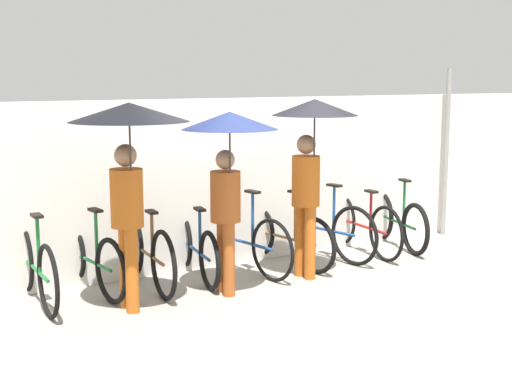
{
  "coord_description": "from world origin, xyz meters",
  "views": [
    {
      "loc": [
        -4.07,
        -5.66,
        2.29
      ],
      "look_at": [
        0.0,
        1.17,
        1.0
      ],
      "focal_mm": 50.0,
      "sensor_mm": 36.0,
      "label": 1
    }
  ],
  "objects_px": {
    "parked_bicycle_1": "(90,259)",
    "parked_bicycle_2": "(147,252)",
    "parked_bicycle_0": "(35,267)",
    "parked_bicycle_3": "(195,248)",
    "parked_bicycle_7": "(362,224)",
    "pedestrian_leading": "(129,143)",
    "parked_bicycle_4": "(242,239)",
    "pedestrian_center": "(228,152)",
    "parked_bicycle_5": "(284,236)",
    "parked_bicycle_6": "(322,227)",
    "pedestrian_trailing": "(311,140)",
    "parked_bicycle_8": "(397,221)"
  },
  "relations": [
    {
      "from": "parked_bicycle_1",
      "to": "parked_bicycle_7",
      "type": "relative_size",
      "value": 0.95
    },
    {
      "from": "parked_bicycle_5",
      "to": "parked_bicycle_8",
      "type": "xyz_separation_m",
      "value": [
        1.81,
        -0.02,
        0.0
      ]
    },
    {
      "from": "parked_bicycle_2",
      "to": "pedestrian_center",
      "type": "distance_m",
      "value": 1.51
    },
    {
      "from": "parked_bicycle_2",
      "to": "parked_bicycle_4",
      "type": "relative_size",
      "value": 1.01
    },
    {
      "from": "parked_bicycle_8",
      "to": "pedestrian_center",
      "type": "height_order",
      "value": "pedestrian_center"
    },
    {
      "from": "parked_bicycle_3",
      "to": "parked_bicycle_2",
      "type": "bearing_deg",
      "value": 101.56
    },
    {
      "from": "pedestrian_leading",
      "to": "pedestrian_trailing",
      "type": "relative_size",
      "value": 1.0
    },
    {
      "from": "parked_bicycle_5",
      "to": "parked_bicycle_0",
      "type": "bearing_deg",
      "value": 81.9
    },
    {
      "from": "parked_bicycle_4",
      "to": "parked_bicycle_7",
      "type": "relative_size",
      "value": 1.02
    },
    {
      "from": "parked_bicycle_0",
      "to": "pedestrian_trailing",
      "type": "xyz_separation_m",
      "value": [
        2.91,
        -0.69,
        1.21
      ]
    },
    {
      "from": "pedestrian_leading",
      "to": "parked_bicycle_2",
      "type": "bearing_deg",
      "value": -119.84
    },
    {
      "from": "parked_bicycle_0",
      "to": "parked_bicycle_6",
      "type": "xyz_separation_m",
      "value": [
        3.62,
        0.04,
        0.01
      ]
    },
    {
      "from": "parked_bicycle_6",
      "to": "pedestrian_center",
      "type": "height_order",
      "value": "pedestrian_center"
    },
    {
      "from": "parked_bicycle_2",
      "to": "pedestrian_center",
      "type": "height_order",
      "value": "pedestrian_center"
    },
    {
      "from": "parked_bicycle_5",
      "to": "pedestrian_center",
      "type": "bearing_deg",
      "value": 114.86
    },
    {
      "from": "parked_bicycle_7",
      "to": "parked_bicycle_0",
      "type": "bearing_deg",
      "value": 95.33
    },
    {
      "from": "parked_bicycle_4",
      "to": "pedestrian_trailing",
      "type": "xyz_separation_m",
      "value": [
        0.5,
        -0.68,
        1.21
      ]
    },
    {
      "from": "parked_bicycle_2",
      "to": "parked_bicycle_7",
      "type": "relative_size",
      "value": 1.03
    },
    {
      "from": "parked_bicycle_8",
      "to": "pedestrian_leading",
      "type": "distance_m",
      "value": 4.36
    },
    {
      "from": "parked_bicycle_4",
      "to": "parked_bicycle_5",
      "type": "bearing_deg",
      "value": -97.35
    },
    {
      "from": "parked_bicycle_0",
      "to": "parked_bicycle_2",
      "type": "height_order",
      "value": "parked_bicycle_2"
    },
    {
      "from": "parked_bicycle_8",
      "to": "pedestrian_leading",
      "type": "height_order",
      "value": "pedestrian_leading"
    },
    {
      "from": "parked_bicycle_4",
      "to": "pedestrian_leading",
      "type": "distance_m",
      "value": 2.24
    },
    {
      "from": "parked_bicycle_3",
      "to": "pedestrian_leading",
      "type": "distance_m",
      "value": 1.88
    },
    {
      "from": "parked_bicycle_4",
      "to": "pedestrian_center",
      "type": "xyz_separation_m",
      "value": [
        -0.6,
        -0.77,
        1.14
      ]
    },
    {
      "from": "parked_bicycle_7",
      "to": "pedestrian_trailing",
      "type": "bearing_deg",
      "value": 122.97
    },
    {
      "from": "parked_bicycle_8",
      "to": "pedestrian_trailing",
      "type": "relative_size",
      "value": 0.8
    },
    {
      "from": "parked_bicycle_3",
      "to": "pedestrian_trailing",
      "type": "distance_m",
      "value": 1.81
    },
    {
      "from": "parked_bicycle_3",
      "to": "parked_bicycle_7",
      "type": "height_order",
      "value": "parked_bicycle_7"
    },
    {
      "from": "parked_bicycle_6",
      "to": "parked_bicycle_4",
      "type": "bearing_deg",
      "value": 81.53
    },
    {
      "from": "parked_bicycle_1",
      "to": "pedestrian_leading",
      "type": "relative_size",
      "value": 0.81
    },
    {
      "from": "parked_bicycle_2",
      "to": "parked_bicycle_6",
      "type": "bearing_deg",
      "value": -84.73
    },
    {
      "from": "parked_bicycle_8",
      "to": "pedestrian_center",
      "type": "distance_m",
      "value": 3.32
    },
    {
      "from": "parked_bicycle_4",
      "to": "parked_bicycle_7",
      "type": "xyz_separation_m",
      "value": [
        1.81,
        0.0,
        -0.01
      ]
    },
    {
      "from": "parked_bicycle_3",
      "to": "parked_bicycle_6",
      "type": "bearing_deg",
      "value": -80.72
    },
    {
      "from": "parked_bicycle_4",
      "to": "parked_bicycle_8",
      "type": "distance_m",
      "value": 2.42
    },
    {
      "from": "parked_bicycle_0",
      "to": "parked_bicycle_4",
      "type": "distance_m",
      "value": 2.41
    },
    {
      "from": "parked_bicycle_5",
      "to": "parked_bicycle_2",
      "type": "bearing_deg",
      "value": 82.11
    },
    {
      "from": "pedestrian_center",
      "to": "parked_bicycle_1",
      "type": "bearing_deg",
      "value": -28.16
    },
    {
      "from": "parked_bicycle_7",
      "to": "pedestrian_center",
      "type": "relative_size",
      "value": 0.91
    },
    {
      "from": "parked_bicycle_7",
      "to": "pedestrian_center",
      "type": "height_order",
      "value": "pedestrian_center"
    },
    {
      "from": "parked_bicycle_0",
      "to": "parked_bicycle_5",
      "type": "bearing_deg",
      "value": -89.3
    },
    {
      "from": "parked_bicycle_3",
      "to": "parked_bicycle_0",
      "type": "bearing_deg",
      "value": 99.5
    },
    {
      "from": "parked_bicycle_0",
      "to": "pedestrian_center",
      "type": "relative_size",
      "value": 0.89
    },
    {
      "from": "pedestrian_trailing",
      "to": "pedestrian_leading",
      "type": "bearing_deg",
      "value": -2.38
    },
    {
      "from": "parked_bicycle_5",
      "to": "pedestrian_leading",
      "type": "bearing_deg",
      "value": 100.69
    },
    {
      "from": "parked_bicycle_1",
      "to": "parked_bicycle_2",
      "type": "height_order",
      "value": "parked_bicycle_2"
    },
    {
      "from": "parked_bicycle_2",
      "to": "parked_bicycle_5",
      "type": "xyz_separation_m",
      "value": [
        1.81,
        0.01,
        -0.03
      ]
    },
    {
      "from": "pedestrian_leading",
      "to": "pedestrian_trailing",
      "type": "height_order",
      "value": "pedestrian_leading"
    },
    {
      "from": "parked_bicycle_2",
      "to": "pedestrian_leading",
      "type": "height_order",
      "value": "pedestrian_leading"
    }
  ]
}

